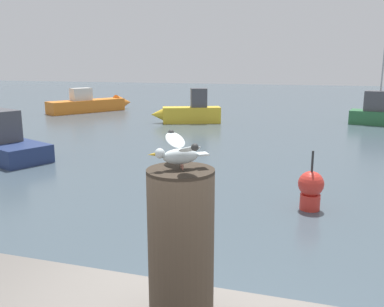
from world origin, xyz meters
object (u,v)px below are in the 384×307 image
Objects in this scene: mooring_post at (181,246)px; channel_buoy at (311,189)px; seagull at (180,152)px; boat_yellow at (188,112)px; boat_orange at (94,104)px.

mooring_post is 6.90m from channel_buoy.
channel_buoy is (0.77, 6.69, -2.16)m from seagull.
boat_yellow is 0.66× the size of boat_orange.
mooring_post is 19.74m from boat_yellow.
boat_orange is 4.32× the size of channel_buoy.
boat_yellow is 13.81m from channel_buoy.
mooring_post is 0.28× the size of boat_yellow.
channel_buoy is at bearing -61.21° from boat_yellow.
boat_orange is at bearing 121.28° from mooring_post.
seagull reaches higher than boat_yellow.
seagull is 0.13× the size of boat_yellow.
boat_orange reaches higher than channel_buoy.
mooring_post is at bearing -58.72° from boat_orange.
mooring_post reaches higher than channel_buoy.
seagull is at bearing -72.62° from boat_yellow.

